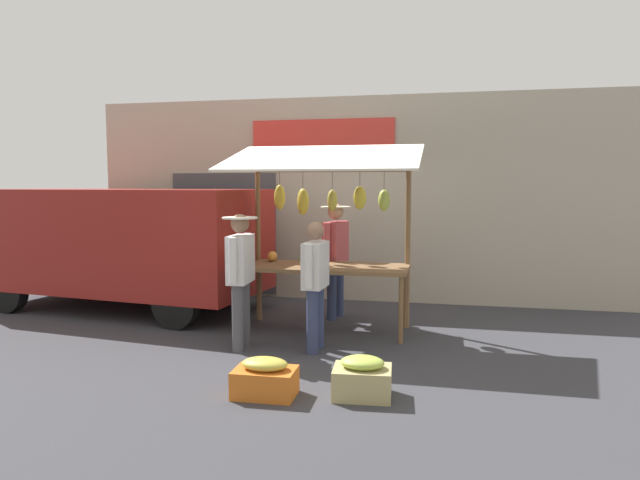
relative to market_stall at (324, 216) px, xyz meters
The scene contains 9 objects.
ground_plane 1.54m from the market_stall, 113.63° to the left, with size 40.00×40.00×0.00m, color #38383D.
street_backdrop 2.16m from the market_stall, 89.10° to the right, with size 9.00×0.30×3.40m.
market_stall is the anchor object (origin of this frame).
vendor_with_sunhat 0.90m from the market_stall, 91.23° to the right, with size 0.43×0.70×1.67m.
shopper_in_striped_shirt 1.45m from the market_stall, 53.51° to the left, with size 0.42×0.69×1.61m.
shopper_in_grey_tee 1.18m from the market_stall, 95.88° to the left, with size 0.24×0.66×1.52m.
parked_van 3.60m from the market_stall, 10.48° to the right, with size 4.59×2.37×1.88m.
produce_crate_near 2.81m from the market_stall, 110.21° to the left, with size 0.56×0.45×0.38m.
produce_crate_side 2.84m from the market_stall, 89.23° to the left, with size 0.58×0.40×0.36m.
Camera 1 is at (-1.55, 7.33, 1.95)m, focal length 32.01 mm.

